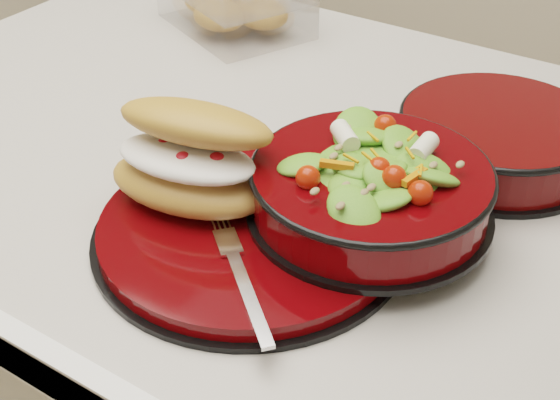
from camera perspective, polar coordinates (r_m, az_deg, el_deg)
The scene contains 5 objects.
dinner_plate at distance 0.72m, azimuth -2.20°, elevation -2.25°, with size 0.29×0.29×0.02m.
salad_bowl at distance 0.71m, azimuth 6.69°, elevation 1.32°, with size 0.23×0.23×0.09m.
croissant at distance 0.72m, azimuth -6.52°, elevation 3.06°, with size 0.17×0.13×0.10m.
fork at distance 0.65m, azimuth -2.79°, elevation -5.82°, with size 0.12×0.11×0.00m.
extra_bowl at distance 0.85m, azimuth 15.63°, elevation 4.51°, with size 0.21×0.21×0.05m.
Camera 1 is at (0.33, -0.62, 1.35)m, focal length 50.00 mm.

